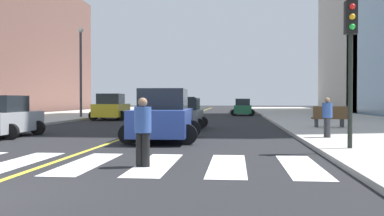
{
  "coord_description": "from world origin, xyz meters",
  "views": [
    {
      "loc": [
        4.71,
        -6.99,
        1.64
      ],
      "look_at": [
        0.55,
        34.88,
        0.82
      ],
      "focal_mm": 41.61,
      "sensor_mm": 36.0,
      "label": 1
    }
  ],
  "objects_px": {
    "car_yellow_second": "(111,108)",
    "street_lamp": "(81,64)",
    "pedestrian_crossing": "(143,129)",
    "pedestrian_walking_west": "(21,108)",
    "car_gray_nearest": "(185,114)",
    "park_bench": "(330,117)",
    "traffic_light_near_corner": "(351,45)",
    "car_blue_fourth": "(163,116)",
    "car_green_third": "(243,108)",
    "car_silver_fifth": "(4,118)",
    "car_black_sixth": "(189,104)",
    "pedestrian_waiting_east": "(327,115)"
  },
  "relations": [
    {
      "from": "park_bench",
      "to": "pedestrian_crossing",
      "type": "distance_m",
      "value": 15.45
    },
    {
      "from": "car_silver_fifth",
      "to": "pedestrian_crossing",
      "type": "relative_size",
      "value": 2.41
    },
    {
      "from": "car_yellow_second",
      "to": "pedestrian_walking_west",
      "type": "distance_m",
      "value": 8.19
    },
    {
      "from": "car_silver_fifth",
      "to": "street_lamp",
      "type": "relative_size",
      "value": 0.53
    },
    {
      "from": "car_yellow_second",
      "to": "pedestrian_waiting_east",
      "type": "bearing_deg",
      "value": -54.09
    },
    {
      "from": "pedestrian_walking_west",
      "to": "pedestrian_waiting_east",
      "type": "bearing_deg",
      "value": 18.15
    },
    {
      "from": "pedestrian_crossing",
      "to": "pedestrian_walking_west",
      "type": "bearing_deg",
      "value": 144.49
    },
    {
      "from": "traffic_light_near_corner",
      "to": "pedestrian_waiting_east",
      "type": "distance_m",
      "value": 4.51
    },
    {
      "from": "traffic_light_near_corner",
      "to": "pedestrian_waiting_east",
      "type": "bearing_deg",
      "value": -91.36
    },
    {
      "from": "car_yellow_second",
      "to": "pedestrian_crossing",
      "type": "relative_size",
      "value": 2.83
    },
    {
      "from": "traffic_light_near_corner",
      "to": "street_lamp",
      "type": "bearing_deg",
      "value": -53.85
    },
    {
      "from": "traffic_light_near_corner",
      "to": "car_gray_nearest",
      "type": "bearing_deg",
      "value": -59.42
    },
    {
      "from": "pedestrian_walking_west",
      "to": "street_lamp",
      "type": "xyz_separation_m",
      "value": [
        0.87,
        8.85,
        3.53
      ]
    },
    {
      "from": "car_silver_fifth",
      "to": "car_blue_fourth",
      "type": "bearing_deg",
      "value": -8.57
    },
    {
      "from": "car_blue_fourth",
      "to": "car_silver_fifth",
      "type": "bearing_deg",
      "value": -10.25
    },
    {
      "from": "park_bench",
      "to": "traffic_light_near_corner",
      "type": "bearing_deg",
      "value": 169.05
    },
    {
      "from": "car_blue_fourth",
      "to": "car_black_sixth",
      "type": "height_order",
      "value": "car_blue_fourth"
    },
    {
      "from": "car_yellow_second",
      "to": "car_silver_fifth",
      "type": "distance_m",
      "value": 16.59
    },
    {
      "from": "street_lamp",
      "to": "pedestrian_walking_west",
      "type": "bearing_deg",
      "value": -95.64
    },
    {
      "from": "car_green_third",
      "to": "pedestrian_waiting_east",
      "type": "distance_m",
      "value": 28.1
    },
    {
      "from": "car_blue_fourth",
      "to": "pedestrian_waiting_east",
      "type": "xyz_separation_m",
      "value": [
        6.42,
        0.48,
        0.05
      ]
    },
    {
      "from": "car_blue_fourth",
      "to": "car_green_third",
      "type": "bearing_deg",
      "value": -99.22
    },
    {
      "from": "car_silver_fifth",
      "to": "car_gray_nearest",
      "type": "bearing_deg",
      "value": 40.53
    },
    {
      "from": "car_yellow_second",
      "to": "street_lamp",
      "type": "distance_m",
      "value": 5.11
    },
    {
      "from": "car_blue_fourth",
      "to": "pedestrian_crossing",
      "type": "relative_size",
      "value": 2.78
    },
    {
      "from": "car_gray_nearest",
      "to": "street_lamp",
      "type": "distance_m",
      "value": 16.31
    },
    {
      "from": "car_blue_fourth",
      "to": "car_black_sixth",
      "type": "bearing_deg",
      "value": -87.34
    },
    {
      "from": "car_yellow_second",
      "to": "street_lamp",
      "type": "xyz_separation_m",
      "value": [
        -3.15,
        1.72,
        3.63
      ]
    },
    {
      "from": "car_silver_fifth",
      "to": "car_yellow_second",
      "type": "bearing_deg",
      "value": 89.43
    },
    {
      "from": "car_gray_nearest",
      "to": "car_green_third",
      "type": "relative_size",
      "value": 1.01
    },
    {
      "from": "car_gray_nearest",
      "to": "car_blue_fourth",
      "type": "bearing_deg",
      "value": 90.69
    },
    {
      "from": "park_bench",
      "to": "pedestrian_crossing",
      "type": "height_order",
      "value": "pedestrian_crossing"
    },
    {
      "from": "park_bench",
      "to": "pedestrian_crossing",
      "type": "bearing_deg",
      "value": 149.5
    },
    {
      "from": "car_green_third",
      "to": "car_yellow_second",
      "type": "bearing_deg",
      "value": 46.47
    },
    {
      "from": "car_yellow_second",
      "to": "pedestrian_waiting_east",
      "type": "relative_size",
      "value": 3.05
    },
    {
      "from": "traffic_light_near_corner",
      "to": "street_lamp",
      "type": "height_order",
      "value": "street_lamp"
    },
    {
      "from": "car_blue_fourth",
      "to": "street_lamp",
      "type": "height_order",
      "value": "street_lamp"
    },
    {
      "from": "pedestrian_crossing",
      "to": "pedestrian_waiting_east",
      "type": "bearing_deg",
      "value": 71.43
    },
    {
      "from": "car_yellow_second",
      "to": "car_blue_fourth",
      "type": "distance_m",
      "value": 19.0
    },
    {
      "from": "car_black_sixth",
      "to": "street_lamp",
      "type": "bearing_deg",
      "value": -104.41
    },
    {
      "from": "car_silver_fifth",
      "to": "car_green_third",
      "type": "bearing_deg",
      "value": 68.23
    },
    {
      "from": "pedestrian_crossing",
      "to": "pedestrian_waiting_east",
      "type": "xyz_separation_m",
      "value": [
        5.8,
        7.23,
        0.08
      ]
    },
    {
      "from": "car_yellow_second",
      "to": "car_black_sixth",
      "type": "distance_m",
      "value": 29.64
    },
    {
      "from": "pedestrian_waiting_east",
      "to": "street_lamp",
      "type": "distance_m",
      "value": 25.44
    },
    {
      "from": "park_bench",
      "to": "car_blue_fourth",
      "type": "bearing_deg",
      "value": 128.73
    },
    {
      "from": "traffic_light_near_corner",
      "to": "park_bench",
      "type": "height_order",
      "value": "traffic_light_near_corner"
    },
    {
      "from": "pedestrian_crossing",
      "to": "car_black_sixth",
      "type": "bearing_deg",
      "value": 114.98
    },
    {
      "from": "park_bench",
      "to": "pedestrian_waiting_east",
      "type": "height_order",
      "value": "pedestrian_waiting_east"
    },
    {
      "from": "street_lamp",
      "to": "car_black_sixth",
      "type": "bearing_deg",
      "value": 77.1
    },
    {
      "from": "car_gray_nearest",
      "to": "traffic_light_near_corner",
      "type": "bearing_deg",
      "value": 121.5
    }
  ]
}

